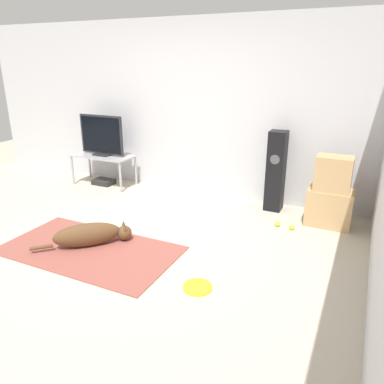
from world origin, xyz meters
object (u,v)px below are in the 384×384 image
(tennis_ball_by_boxes, at_px, (292,227))
(tennis_ball_near_speaker, at_px, (278,224))
(tv_stand, at_px, (103,159))
(tv, at_px, (101,136))
(dog, at_px, (91,234))
(floor_speaker, at_px, (276,171))
(cardboard_box_upper, at_px, (333,174))
(cardboard_box_lower, at_px, (329,207))
(frisbee, at_px, (198,287))
(game_console, at_px, (104,182))

(tennis_ball_by_boxes, height_order, tennis_ball_near_speaker, same)
(tv_stand, bearing_deg, tv, 90.00)
(dog, bearing_deg, floor_speaker, 51.26)
(dog, height_order, cardboard_box_upper, cardboard_box_upper)
(dog, relative_size, cardboard_box_lower, 1.51)
(dog, bearing_deg, cardboard_box_upper, 36.60)
(dog, height_order, floor_speaker, floor_speaker)
(tennis_ball_near_speaker, bearing_deg, dog, -141.40)
(tv, bearing_deg, cardboard_box_upper, -1.78)
(floor_speaker, height_order, tv_stand, floor_speaker)
(frisbee, relative_size, cardboard_box_upper, 0.64)
(tennis_ball_near_speaker, bearing_deg, frisbee, -101.66)
(floor_speaker, xyz_separation_m, tv, (-2.81, -0.13, 0.27))
(cardboard_box_upper, xyz_separation_m, tv_stand, (-3.55, 0.11, -0.24))
(floor_speaker, height_order, tennis_ball_by_boxes, floor_speaker)
(frisbee, relative_size, cardboard_box_lower, 0.50)
(game_console, bearing_deg, dog, -55.36)
(dog, height_order, tv, tv)
(cardboard_box_upper, distance_m, tennis_ball_by_boxes, 0.82)
(tennis_ball_by_boxes, xyz_separation_m, tennis_ball_near_speaker, (-0.18, 0.02, 0.00))
(cardboard_box_lower, height_order, tennis_ball_near_speaker, cardboard_box_lower)
(dog, distance_m, game_console, 2.23)
(frisbee, bearing_deg, cardboard_box_lower, 65.71)
(tv_stand, relative_size, tv, 1.28)
(frisbee, bearing_deg, tennis_ball_by_boxes, 72.19)
(tv_stand, relative_size, tennis_ball_near_speaker, 15.43)
(cardboard_box_lower, relative_size, tv, 0.68)
(tv_stand, distance_m, tv, 0.38)
(dog, xyz_separation_m, frisbee, (1.42, -0.24, -0.12))
(dog, xyz_separation_m, tennis_ball_near_speaker, (1.76, 1.41, -0.10))
(tennis_ball_by_boxes, xyz_separation_m, game_console, (-3.21, 0.45, 0.01))
(frisbee, distance_m, tennis_ball_by_boxes, 1.71)
(tennis_ball_near_speaker, height_order, game_console, game_console)
(tv, distance_m, tennis_ball_near_speaker, 3.13)
(cardboard_box_upper, xyz_separation_m, tennis_ball_near_speaker, (-0.55, -0.31, -0.64))
(cardboard_box_upper, bearing_deg, game_console, 178.23)
(cardboard_box_upper, height_order, floor_speaker, floor_speaker)
(tv_stand, bearing_deg, floor_speaker, 2.63)
(tennis_ball_by_boxes, bearing_deg, cardboard_box_upper, 42.24)
(dog, relative_size, tv, 1.03)
(dog, distance_m, tv_stand, 2.23)
(floor_speaker, xyz_separation_m, tennis_ball_near_speaker, (0.19, -0.55, -0.51))
(frisbee, relative_size, tennis_ball_by_boxes, 4.13)
(frisbee, distance_m, tennis_ball_near_speaker, 1.69)
(cardboard_box_upper, xyz_separation_m, tv, (-3.55, 0.11, 0.14))
(cardboard_box_lower, bearing_deg, tv, 178.53)
(cardboard_box_lower, distance_m, tennis_ball_near_speaker, 0.68)
(floor_speaker, bearing_deg, cardboard_box_lower, -16.23)
(tennis_ball_near_speaker, relative_size, game_console, 0.19)
(cardboard_box_upper, bearing_deg, tv, 178.22)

